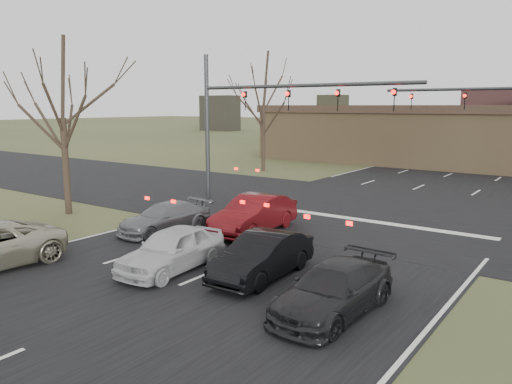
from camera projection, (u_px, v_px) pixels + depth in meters
ground at (129, 307)px, 13.17m from camera, size 360.00×360.00×0.00m
road_main at (512, 149)px, 61.26m from camera, size 14.00×300.00×0.02m
road_cross at (362, 211)px, 25.19m from camera, size 200.00×14.00×0.02m
building at (497, 137)px, 42.03m from camera, size 42.40×10.40×5.30m
mast_arm_near at (255, 109)px, 25.72m from camera, size 12.12×0.24×8.00m
tree_left_near at (60, 77)px, 23.45m from camera, size 5.10×5.10×8.50m
tree_left_far at (264, 79)px, 39.40m from camera, size 5.70×5.70×9.50m
car_white_sedan at (172, 249)px, 16.02m from camera, size 1.99×4.25×1.41m
car_black_hatch at (263, 256)px, 15.34m from camera, size 1.63×4.21×1.37m
car_charcoal_sedan at (334, 290)px, 12.68m from camera, size 1.96×4.43×1.26m
car_grey_ahead at (165, 218)px, 20.88m from camera, size 2.24×4.40×1.22m
car_red_ahead at (254, 214)px, 20.82m from camera, size 1.90×4.78×1.54m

